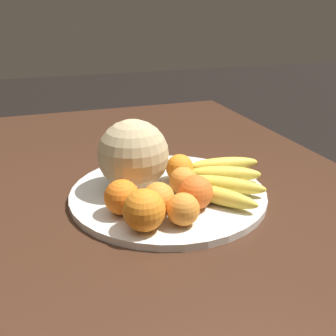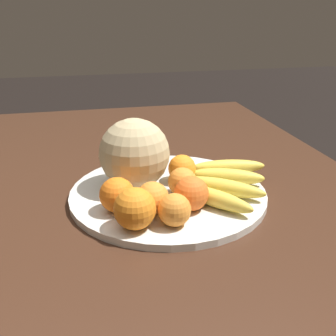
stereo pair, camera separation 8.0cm
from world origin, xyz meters
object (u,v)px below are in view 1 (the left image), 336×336
(orange_front_right, at_px, (158,199))
(kitchen_table, at_px, (157,238))
(orange_front_left, at_px, (196,192))
(orange_back_left, at_px, (144,210))
(fruit_bowl, at_px, (168,193))
(orange_side_extra, at_px, (180,168))
(melon, at_px, (133,155))
(orange_mid_center, at_px, (122,197))
(produce_tag, at_px, (155,201))
(orange_top_small, at_px, (183,181))
(orange_back_right, at_px, (183,209))
(banana_bunch, at_px, (222,179))

(orange_front_right, bearing_deg, kitchen_table, -14.48)
(orange_front_left, xyz_separation_m, orange_back_left, (-0.04, 0.11, 0.00))
(fruit_bowl, relative_size, orange_side_extra, 6.77)
(fruit_bowl, bearing_deg, orange_back_left, 146.32)
(kitchen_table, xyz_separation_m, melon, (0.06, 0.03, 0.17))
(orange_front_right, bearing_deg, orange_back_left, 138.99)
(orange_mid_center, height_order, orange_side_extra, orange_mid_center)
(kitchen_table, relative_size, produce_tag, 21.45)
(orange_mid_center, xyz_separation_m, orange_side_extra, (0.10, -0.15, -0.00))
(kitchen_table, height_order, produce_tag, produce_tag)
(fruit_bowl, bearing_deg, orange_top_small, -139.01)
(kitchen_table, distance_m, orange_front_left, 0.15)
(melon, height_order, orange_top_small, melon)
(kitchen_table, xyz_separation_m, produce_tag, (-0.01, 0.01, 0.10))
(orange_side_extra, bearing_deg, orange_back_left, 143.11)
(orange_front_right, distance_m, orange_side_extra, 0.15)
(orange_front_left, height_order, orange_back_right, orange_front_left)
(orange_front_left, xyz_separation_m, orange_back_right, (-0.05, 0.04, -0.00))
(kitchen_table, xyz_separation_m, orange_front_right, (-0.06, 0.02, 0.12))
(orange_front_right, bearing_deg, orange_back_right, -150.18)
(orange_front_left, distance_m, produce_tag, 0.09)
(kitchen_table, bearing_deg, orange_back_right, -172.93)
(orange_back_left, bearing_deg, orange_front_right, -41.01)
(fruit_bowl, xyz_separation_m, orange_front_left, (-0.09, -0.02, 0.04))
(banana_bunch, bearing_deg, fruit_bowl, -160.66)
(banana_bunch, distance_m, orange_back_left, 0.23)
(banana_bunch, xyz_separation_m, orange_top_small, (-0.01, 0.09, 0.01))
(banana_bunch, relative_size, orange_front_left, 3.70)
(orange_back_left, bearing_deg, orange_top_small, -46.69)
(melon, bearing_deg, orange_back_right, -166.04)
(orange_side_extra, relative_size, produce_tag, 0.79)
(kitchen_table, xyz_separation_m, orange_back_left, (-0.10, 0.05, 0.13))
(orange_mid_center, bearing_deg, orange_side_extra, -55.72)
(orange_top_small, distance_m, orange_side_extra, 0.07)
(orange_side_extra, bearing_deg, orange_mid_center, 124.28)
(orange_front_left, xyz_separation_m, orange_side_extra, (0.13, -0.02, -0.00))
(orange_front_right, xyz_separation_m, orange_mid_center, (0.02, 0.06, 0.00))
(melon, relative_size, orange_side_extra, 2.44)
(orange_back_right, bearing_deg, fruit_bowl, -8.11)
(orange_front_left, bearing_deg, kitchen_table, 43.04)
(orange_front_left, distance_m, orange_back_left, 0.12)
(orange_front_left, bearing_deg, orange_front_right, 88.20)
(orange_mid_center, bearing_deg, banana_bunch, -78.63)
(orange_back_left, xyz_separation_m, produce_tag, (0.09, -0.05, -0.04))
(orange_mid_center, bearing_deg, fruit_bowl, -59.80)
(orange_side_extra, bearing_deg, fruit_bowl, 133.83)
(fruit_bowl, relative_size, orange_top_small, 6.97)
(melon, xyz_separation_m, banana_bunch, (-0.06, -0.18, -0.06))
(orange_front_right, xyz_separation_m, orange_side_extra, (0.12, -0.09, -0.00))
(orange_front_right, relative_size, orange_top_small, 1.05)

